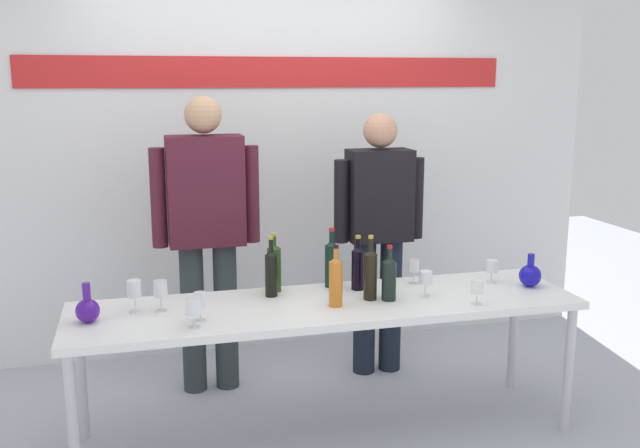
# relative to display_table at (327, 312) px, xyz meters

# --- Properties ---
(ground_plane) EXTENTS (10.00, 10.00, 0.00)m
(ground_plane) POSITION_rel_display_table_xyz_m (0.00, 0.00, -0.68)
(ground_plane) COLOR #AEB1BC
(back_wall) EXTENTS (4.62, 0.11, 3.00)m
(back_wall) POSITION_rel_display_table_xyz_m (0.00, 1.42, 0.82)
(back_wall) COLOR white
(back_wall) RESTS_ON ground
(display_table) EXTENTS (2.61, 0.68, 0.73)m
(display_table) POSITION_rel_display_table_xyz_m (0.00, 0.00, 0.00)
(display_table) COLOR white
(display_table) RESTS_ON ground
(decanter_blue_left) EXTENTS (0.11, 0.11, 0.19)m
(decanter_blue_left) POSITION_rel_display_table_xyz_m (-1.17, -0.01, 0.12)
(decanter_blue_left) COLOR #4A1694
(decanter_blue_left) RESTS_ON display_table
(decanter_blue_right) EXTENTS (0.12, 0.12, 0.19)m
(decanter_blue_right) POSITION_rel_display_table_xyz_m (1.15, -0.01, 0.12)
(decanter_blue_right) COLOR #1914AD
(decanter_blue_right) RESTS_ON display_table
(presenter_left) EXTENTS (0.63, 0.22, 1.76)m
(presenter_left) POSITION_rel_display_table_xyz_m (-0.53, 0.74, 0.34)
(presenter_left) COLOR #2C3435
(presenter_left) RESTS_ON ground
(presenter_right) EXTENTS (0.58, 0.22, 1.65)m
(presenter_right) POSITION_rel_display_table_xyz_m (0.53, 0.74, 0.26)
(presenter_right) COLOR black
(presenter_right) RESTS_ON ground
(wine_bottle_0) EXTENTS (0.07, 0.07, 0.33)m
(wine_bottle_0) POSITION_rel_display_table_xyz_m (0.10, 0.26, 0.19)
(wine_bottle_0) COLOR black
(wine_bottle_0) RESTS_ON display_table
(wine_bottle_1) EXTENTS (0.07, 0.07, 0.29)m
(wine_bottle_1) POSITION_rel_display_table_xyz_m (0.32, -0.04, 0.18)
(wine_bottle_1) COLOR black
(wine_bottle_1) RESTS_ON display_table
(wine_bottle_2) EXTENTS (0.07, 0.07, 0.32)m
(wine_bottle_2) POSITION_rel_display_table_xyz_m (0.02, -0.07, 0.19)
(wine_bottle_2) COLOR orange
(wine_bottle_2) RESTS_ON display_table
(wine_bottle_3) EXTENTS (0.07, 0.07, 0.34)m
(wine_bottle_3) POSITION_rel_display_table_xyz_m (0.23, -0.01, 0.19)
(wine_bottle_3) COLOR black
(wine_bottle_3) RESTS_ON display_table
(wine_bottle_4) EXTENTS (0.07, 0.07, 0.32)m
(wine_bottle_4) POSITION_rel_display_table_xyz_m (-0.26, 0.17, 0.19)
(wine_bottle_4) COLOR black
(wine_bottle_4) RESTS_ON display_table
(wine_bottle_5) EXTENTS (0.08, 0.08, 0.32)m
(wine_bottle_5) POSITION_rel_display_table_xyz_m (-0.22, 0.27, 0.19)
(wine_bottle_5) COLOR #224216
(wine_bottle_5) RESTS_ON display_table
(wine_bottle_6) EXTENTS (0.07, 0.07, 0.30)m
(wine_bottle_6) POSITION_rel_display_table_xyz_m (0.22, 0.18, 0.18)
(wine_bottle_6) COLOR black
(wine_bottle_6) RESTS_ON display_table
(wine_glass_left_0) EXTENTS (0.07, 0.07, 0.14)m
(wine_glass_left_0) POSITION_rel_display_table_xyz_m (-0.69, -0.21, 0.15)
(wine_glass_left_0) COLOR white
(wine_glass_left_0) RESTS_ON display_table
(wine_glass_left_1) EXTENTS (0.07, 0.07, 0.16)m
(wine_glass_left_1) POSITION_rel_display_table_xyz_m (-0.96, 0.09, 0.17)
(wine_glass_left_1) COLOR white
(wine_glass_left_1) RESTS_ON display_table
(wine_glass_left_2) EXTENTS (0.06, 0.06, 0.14)m
(wine_glass_left_2) POSITION_rel_display_table_xyz_m (-0.66, -0.12, 0.15)
(wine_glass_left_2) COLOR white
(wine_glass_left_2) RESTS_ON display_table
(wine_glass_left_3) EXTENTS (0.07, 0.07, 0.15)m
(wine_glass_left_3) POSITION_rel_display_table_xyz_m (-0.83, 0.07, 0.16)
(wine_glass_left_3) COLOR white
(wine_glass_left_3) RESTS_ON display_table
(wine_glass_right_0) EXTENTS (0.06, 0.06, 0.13)m
(wine_glass_right_0) POSITION_rel_display_table_xyz_m (0.73, -0.22, 0.14)
(wine_glass_right_0) COLOR white
(wine_glass_right_0) RESTS_ON display_table
(wine_glass_right_1) EXTENTS (0.06, 0.06, 0.14)m
(wine_glass_right_1) POSITION_rel_display_table_xyz_m (0.55, 0.20, 0.15)
(wine_glass_right_1) COLOR white
(wine_glass_right_1) RESTS_ON display_table
(wine_glass_right_2) EXTENTS (0.07, 0.07, 0.13)m
(wine_glass_right_2) POSITION_rel_display_table_xyz_m (0.99, 0.12, 0.14)
(wine_glass_right_2) COLOR white
(wine_glass_right_2) RESTS_ON display_table
(wine_glass_right_3) EXTENTS (0.07, 0.07, 0.14)m
(wine_glass_right_3) POSITION_rel_display_table_xyz_m (0.52, -0.04, 0.15)
(wine_glass_right_3) COLOR white
(wine_glass_right_3) RESTS_ON display_table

